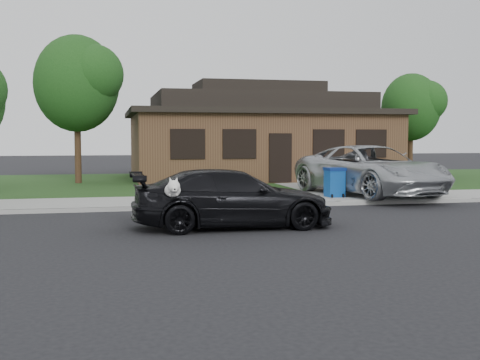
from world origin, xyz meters
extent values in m
plane|color=black|center=(0.00, 0.00, 0.00)|extent=(120.00, 120.00, 0.00)
cube|color=gray|center=(0.00, 5.00, 0.06)|extent=(60.00, 3.00, 0.12)
cube|color=gray|center=(0.00, 3.50, 0.06)|extent=(60.00, 0.12, 0.12)
cube|color=#193814|center=(0.00, 13.00, 0.07)|extent=(60.00, 13.00, 0.13)
cube|color=gray|center=(6.00, 10.00, 0.07)|extent=(4.50, 13.00, 0.14)
imported|color=black|center=(-0.46, -0.24, 0.68)|extent=(4.68, 1.91, 1.36)
ellipsoid|color=white|center=(-1.94, -1.07, 0.97)|extent=(0.34, 0.40, 0.30)
sphere|color=white|center=(-1.94, -1.30, 1.07)|extent=(0.26, 0.26, 0.26)
cube|color=white|center=(-1.94, -1.43, 1.02)|extent=(0.09, 0.12, 0.08)
sphere|color=black|center=(-1.94, -1.49, 1.02)|extent=(0.04, 0.04, 0.04)
cone|color=white|center=(-2.00, -1.25, 1.20)|extent=(0.11, 0.11, 0.14)
cone|color=white|center=(-1.87, -1.25, 1.20)|extent=(0.11, 0.11, 0.14)
imported|color=#ABAEB3|center=(5.53, 5.24, 0.99)|extent=(4.14, 6.58, 1.70)
cube|color=navy|center=(4.04, 4.79, 0.56)|extent=(0.56, 0.56, 0.89)
cube|color=navy|center=(4.04, 4.79, 1.06)|extent=(0.62, 0.62, 0.10)
cylinder|color=black|center=(3.85, 4.51, 0.19)|extent=(0.05, 0.14, 0.14)
cylinder|color=black|center=(4.24, 4.51, 0.19)|extent=(0.05, 0.14, 0.14)
cube|color=#422B1C|center=(4.00, 15.00, 1.63)|extent=(12.00, 8.00, 3.00)
cube|color=black|center=(4.00, 15.00, 3.25)|extent=(12.60, 8.60, 0.25)
cube|color=black|center=(4.00, 15.00, 3.78)|extent=(10.00, 6.50, 0.80)
cube|color=black|center=(4.00, 15.00, 4.48)|extent=(6.00, 3.50, 0.60)
cube|color=black|center=(4.00, 10.97, 1.23)|extent=(1.00, 0.06, 2.10)
cube|color=black|center=(0.00, 10.97, 1.83)|extent=(1.30, 0.05, 1.10)
cube|color=black|center=(2.20, 10.97, 1.83)|extent=(1.30, 0.05, 1.10)
cube|color=black|center=(6.20, 10.97, 1.83)|extent=(1.30, 0.05, 1.10)
cube|color=black|center=(8.20, 10.97, 1.83)|extent=(1.30, 0.05, 1.10)
cylinder|color=#332114|center=(-4.50, 13.00, 1.37)|extent=(0.28, 0.28, 2.48)
ellipsoid|color=#143811|center=(-4.50, 13.00, 4.41)|extent=(3.60, 3.60, 4.14)
sphere|color=#26591E|center=(-3.78, 12.46, 4.77)|extent=(2.52, 2.52, 2.52)
cylinder|color=#332114|center=(12.00, 14.50, 1.14)|extent=(0.28, 0.28, 2.03)
ellipsoid|color=#143811|center=(12.00, 14.50, 3.65)|extent=(3.00, 3.00, 3.45)
sphere|color=#26591E|center=(12.60, 14.05, 3.95)|extent=(2.10, 2.10, 2.10)
camera|label=1|loc=(-3.31, -13.84, 2.09)|focal=45.00mm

